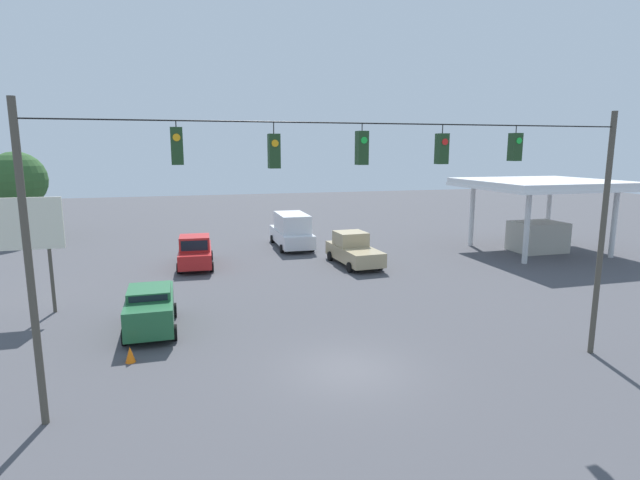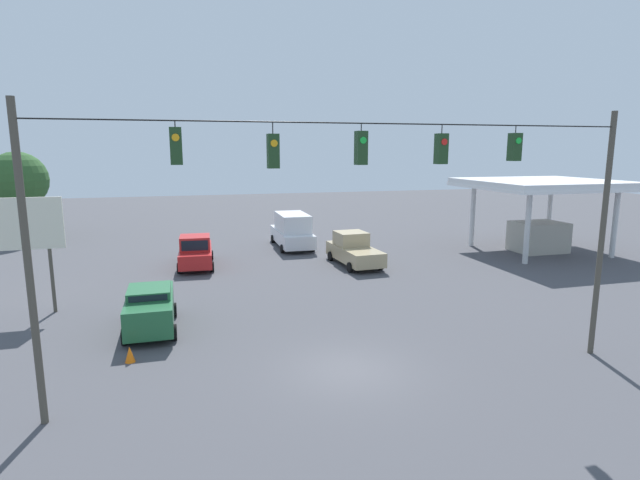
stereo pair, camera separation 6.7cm
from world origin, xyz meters
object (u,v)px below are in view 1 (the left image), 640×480
(pickup_truck_tan_oncoming_far, at_px, (353,250))
(traffic_cone_nearest, at_px, (130,355))
(roadside_billboard, at_px, (7,231))
(overhead_signal_span, at_px, (359,204))
(sedan_green_parked_shoulder, at_px, (150,308))
(traffic_cone_third, at_px, (139,310))
(pickup_truck_red_withflow_far, at_px, (195,252))
(box_truck_white_oncoming_deep, at_px, (292,230))
(traffic_cone_second, at_px, (138,329))
(tree_horizon_left, at_px, (17,180))
(gas_station, at_px, (540,200))

(pickup_truck_tan_oncoming_far, height_order, traffic_cone_nearest, pickup_truck_tan_oncoming_far)
(roadside_billboard, bearing_deg, overhead_signal_span, 140.53)
(overhead_signal_span, height_order, sedan_green_parked_shoulder, overhead_signal_span)
(roadside_billboard, bearing_deg, traffic_cone_nearest, 128.87)
(overhead_signal_span, xyz_separation_m, traffic_cone_third, (7.38, -8.88, -5.56))
(pickup_truck_tan_oncoming_far, bearing_deg, pickup_truck_red_withflow_far, -12.02)
(box_truck_white_oncoming_deep, distance_m, roadside_billboard, 20.17)
(traffic_cone_second, height_order, tree_horizon_left, tree_horizon_left)
(pickup_truck_tan_oncoming_far, xyz_separation_m, box_truck_white_oncoming_deep, (2.66, -6.89, 0.35))
(traffic_cone_nearest, bearing_deg, pickup_truck_red_withflow_far, -100.44)
(gas_station, height_order, tree_horizon_left, tree_horizon_left)
(traffic_cone_nearest, height_order, traffic_cone_third, same)
(traffic_cone_third, bearing_deg, pickup_truck_tan_oncoming_far, -150.62)
(traffic_cone_nearest, xyz_separation_m, traffic_cone_third, (0.11, -5.22, 0.00))
(overhead_signal_span, height_order, traffic_cone_second, overhead_signal_span)
(sedan_green_parked_shoulder, distance_m, traffic_cone_third, 2.18)
(traffic_cone_nearest, xyz_separation_m, traffic_cone_second, (-0.08, -2.67, 0.00))
(gas_station, bearing_deg, overhead_signal_span, 39.53)
(gas_station, bearing_deg, roadside_billboard, 10.46)
(roadside_billboard, bearing_deg, pickup_truck_tan_oncoming_far, -163.12)
(pickup_truck_red_withflow_far, bearing_deg, sedan_green_parked_shoulder, 79.31)
(overhead_signal_span, height_order, pickup_truck_red_withflow_far, overhead_signal_span)
(overhead_signal_span, bearing_deg, pickup_truck_red_withflow_far, -75.93)
(box_truck_white_oncoming_deep, height_order, traffic_cone_nearest, box_truck_white_oncoming_deep)
(sedan_green_parked_shoulder, xyz_separation_m, tree_horizon_left, (11.61, -25.26, 4.03))
(pickup_truck_tan_oncoming_far, distance_m, box_truck_white_oncoming_deep, 7.39)
(overhead_signal_span, distance_m, box_truck_white_oncoming_deep, 23.62)
(pickup_truck_tan_oncoming_far, xyz_separation_m, tree_horizon_left, (23.81, -16.05, 4.02))
(pickup_truck_tan_oncoming_far, distance_m, roadside_billboard, 19.37)
(box_truck_white_oncoming_deep, xyz_separation_m, roadside_billboard, (15.66, 12.45, 2.61))
(pickup_truck_red_withflow_far, bearing_deg, traffic_cone_second, 77.64)
(overhead_signal_span, bearing_deg, pickup_truck_tan_oncoming_far, -108.79)
(pickup_truck_tan_oncoming_far, xyz_separation_m, pickup_truck_red_withflow_far, (10.06, -2.14, -0.00))
(sedan_green_parked_shoulder, relative_size, traffic_cone_third, 7.85)
(pickup_truck_red_withflow_far, distance_m, traffic_cone_nearest, 14.86)
(pickup_truck_tan_oncoming_far, bearing_deg, gas_station, -177.91)
(traffic_cone_nearest, height_order, roadside_billboard, roadside_billboard)
(traffic_cone_second, relative_size, gas_station, 0.06)
(pickup_truck_tan_oncoming_far, height_order, box_truck_white_oncoming_deep, box_truck_white_oncoming_deep)
(pickup_truck_red_withflow_far, relative_size, traffic_cone_nearest, 9.59)
(sedan_green_parked_shoulder, height_order, gas_station, gas_station)
(traffic_cone_third, relative_size, tree_horizon_left, 0.08)
(roadside_billboard, bearing_deg, traffic_cone_third, 162.85)
(pickup_truck_red_withflow_far, height_order, roadside_billboard, roadside_billboard)
(box_truck_white_oncoming_deep, bearing_deg, pickup_truck_tan_oncoming_far, 111.10)
(overhead_signal_span, relative_size, sedan_green_parked_shoulder, 4.09)
(pickup_truck_red_withflow_far, bearing_deg, traffic_cone_nearest, 79.56)
(sedan_green_parked_shoulder, distance_m, traffic_cone_nearest, 3.36)
(pickup_truck_red_withflow_far, bearing_deg, pickup_truck_tan_oncoming_far, 167.98)
(pickup_truck_red_withflow_far, height_order, traffic_cone_nearest, pickup_truck_red_withflow_far)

